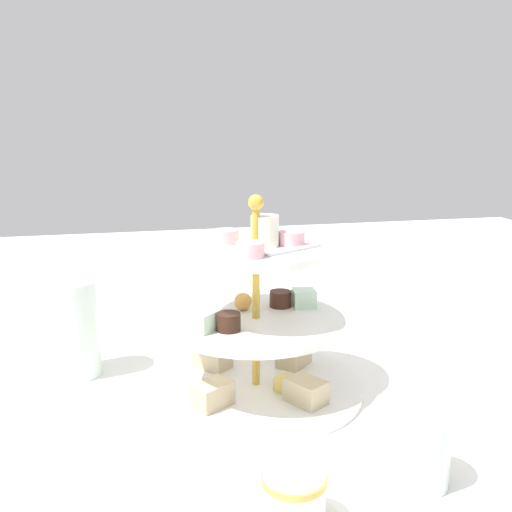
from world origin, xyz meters
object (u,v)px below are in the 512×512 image
object	(u,v)px
teacup_with_saucer	(294,501)
butter_knife_left	(262,315)
water_glass_tall_right	(75,328)
water_glass_short_left	(417,449)
butter_knife_right	(51,503)
tiered_serving_stand	(256,336)

from	to	relation	value
teacup_with_saucer	butter_knife_left	size ratio (longest dim) A/B	0.53
water_glass_tall_right	butter_knife_left	xyz separation A→B (m)	(0.31, 0.19, -0.07)
water_glass_tall_right	teacup_with_saucer	bearing A→B (deg)	-61.15
water_glass_short_left	butter_knife_left	xyz separation A→B (m)	(-0.03, 0.53, -0.03)
butter_knife_right	butter_knife_left	bearing A→B (deg)	111.33
teacup_with_saucer	water_glass_short_left	bearing A→B (deg)	14.81
teacup_with_saucer	butter_knife_right	bearing A→B (deg)	159.93
teacup_with_saucer	butter_knife_left	xyz separation A→B (m)	(0.11, 0.57, -0.02)
water_glass_short_left	butter_knife_right	world-z (taller)	water_glass_short_left
water_glass_tall_right	butter_knife_right	distance (m)	0.31
water_glass_tall_right	butter_knife_left	distance (m)	0.37
tiered_serving_stand	water_glass_short_left	xyz separation A→B (m)	(0.11, -0.23, -0.04)
tiered_serving_stand	teacup_with_saucer	xyz separation A→B (m)	(-0.03, -0.27, -0.05)
butter_knife_left	water_glass_short_left	bearing A→B (deg)	99.93
teacup_with_saucer	water_glass_tall_right	bearing A→B (deg)	118.85
water_glass_short_left	teacup_with_saucer	distance (m)	0.14
water_glass_short_left	teacup_with_saucer	xyz separation A→B (m)	(-0.14, -0.04, -0.01)
water_glass_tall_right	butter_knife_left	bearing A→B (deg)	31.27
tiered_serving_stand	water_glass_short_left	size ratio (longest dim) A/B	3.94
water_glass_tall_right	butter_knife_right	bearing A→B (deg)	-91.24
teacup_with_saucer	butter_knife_left	bearing A→B (deg)	79.45
water_glass_short_left	butter_knife_left	size ratio (longest dim) A/B	0.42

